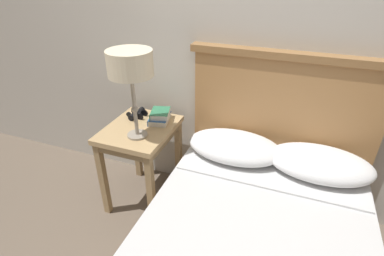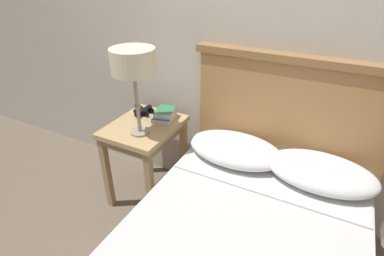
# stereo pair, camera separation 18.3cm
# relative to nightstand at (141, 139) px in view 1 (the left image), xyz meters

# --- Properties ---
(wall_back) EXTENTS (8.00, 0.06, 2.60)m
(wall_back) POSITION_rel_nightstand_xyz_m (0.64, 0.36, 0.77)
(wall_back) COLOR beige
(wall_back) RESTS_ON ground_plane
(nightstand) EXTENTS (0.44, 0.54, 0.63)m
(nightstand) POSITION_rel_nightstand_xyz_m (0.00, 0.00, 0.00)
(nightstand) COLOR tan
(nightstand) RESTS_ON ground_plane
(bed) EXTENTS (1.23, 1.78, 1.16)m
(bed) POSITION_rel_nightstand_xyz_m (0.90, -0.48, -0.23)
(bed) COLOR brown
(bed) RESTS_ON ground_plane
(table_lamp) EXTENTS (0.27, 0.27, 0.56)m
(table_lamp) POSITION_rel_nightstand_xyz_m (0.05, -0.10, 0.56)
(table_lamp) COLOR gray
(table_lamp) RESTS_ON nightstand
(book_on_nightstand) EXTENTS (0.16, 0.21, 0.04)m
(book_on_nightstand) POSITION_rel_nightstand_xyz_m (0.09, 0.13, 0.12)
(book_on_nightstand) COLOR silver
(book_on_nightstand) RESTS_ON nightstand
(book_stacked_on_top) EXTENTS (0.16, 0.18, 0.04)m
(book_stacked_on_top) POSITION_rel_nightstand_xyz_m (0.10, 0.13, 0.16)
(book_stacked_on_top) COLOR silver
(book_stacked_on_top) RESTS_ON book_on_nightstand
(binoculars_pair) EXTENTS (0.14, 0.16, 0.05)m
(binoculars_pair) POSITION_rel_nightstand_xyz_m (-0.09, 0.14, 0.12)
(binoculars_pair) COLOR black
(binoculars_pair) RESTS_ON nightstand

